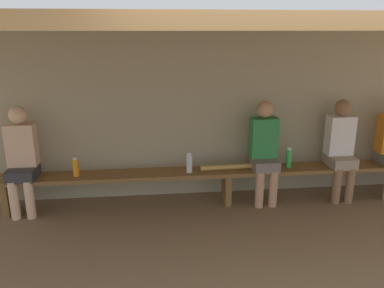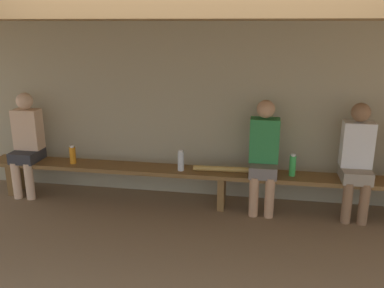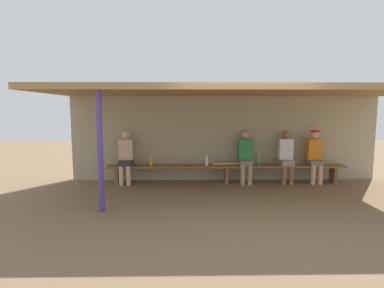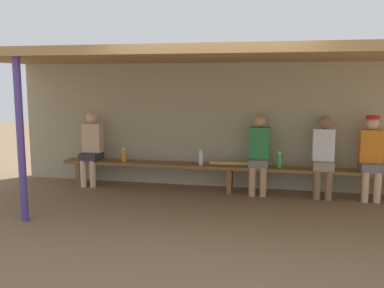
% 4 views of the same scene
% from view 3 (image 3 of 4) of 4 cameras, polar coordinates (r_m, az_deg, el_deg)
% --- Properties ---
extents(ground_plane, '(24.00, 24.00, 0.00)m').
position_cam_3_polar(ground_plane, '(6.17, 8.51, -10.95)').
color(ground_plane, brown).
extents(back_wall, '(8.00, 0.20, 2.20)m').
position_cam_3_polar(back_wall, '(7.90, 6.26, 1.10)').
color(back_wall, tan).
rests_on(back_wall, ground).
extents(dugout_roof, '(8.00, 2.80, 0.12)m').
position_cam_3_polar(dugout_roof, '(6.59, 7.83, 10.09)').
color(dugout_roof, '#9E7547').
rests_on(dugout_roof, back_wall).
extents(support_post, '(0.10, 0.10, 2.20)m').
position_cam_3_polar(support_post, '(5.52, -17.30, -1.53)').
color(support_post, '#4C388C').
rests_on(support_post, ground).
extents(bench, '(6.00, 0.36, 0.46)m').
position_cam_3_polar(bench, '(7.56, 6.62, -4.62)').
color(bench, brown).
rests_on(bench, ground).
extents(player_in_blue, '(0.34, 0.42, 1.34)m').
position_cam_3_polar(player_in_blue, '(7.58, 10.26, -2.02)').
color(player_in_blue, slate).
rests_on(player_in_blue, ground).
extents(player_near_post, '(0.34, 0.42, 1.34)m').
position_cam_3_polar(player_near_post, '(8.11, 22.56, -1.75)').
color(player_near_post, slate).
rests_on(player_near_post, ground).
extents(player_rightmost, '(0.34, 0.42, 1.34)m').
position_cam_3_polar(player_rightmost, '(7.85, 17.69, -1.94)').
color(player_rightmost, gray).
rests_on(player_rightmost, ground).
extents(player_leftmost, '(0.34, 0.42, 1.34)m').
position_cam_3_polar(player_leftmost, '(7.59, -12.64, -2.07)').
color(player_leftmost, '#333338').
rests_on(player_leftmost, ground).
extents(water_bottle_orange, '(0.08, 0.08, 0.24)m').
position_cam_3_polar(water_bottle_orange, '(7.49, -7.93, -3.29)').
color(water_bottle_orange, orange).
rests_on(water_bottle_orange, bench).
extents(water_bottle_blue, '(0.08, 0.08, 0.26)m').
position_cam_3_polar(water_bottle_blue, '(7.68, 12.71, -3.05)').
color(water_bottle_blue, green).
rests_on(water_bottle_blue, bench).
extents(water_bottle_clear, '(0.08, 0.08, 0.26)m').
position_cam_3_polar(water_bottle_clear, '(7.43, 2.87, -3.23)').
color(water_bottle_clear, silver).
rests_on(water_bottle_clear, bench).
extents(baseball_bat, '(0.80, 0.10, 0.07)m').
position_cam_3_polar(baseball_bat, '(7.54, 7.02, -3.83)').
color(baseball_bat, tan).
rests_on(baseball_bat, bench).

